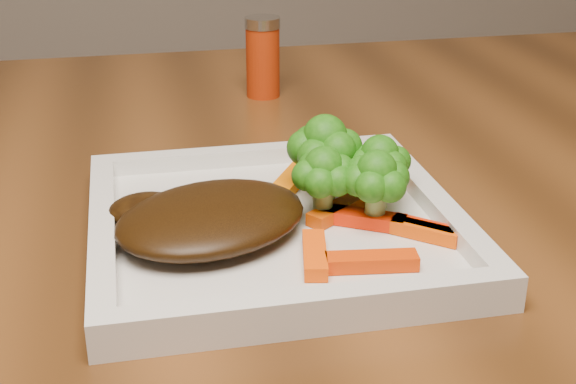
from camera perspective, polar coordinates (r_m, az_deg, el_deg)
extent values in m
cube|color=silver|center=(0.60, -0.93, -2.77)|extent=(0.27, 0.27, 0.01)
ellipsoid|color=black|center=(0.58, -5.46, -1.83)|extent=(0.18, 0.16, 0.03)
cube|color=red|center=(0.54, 5.98, -4.93)|extent=(0.06, 0.02, 0.01)
cube|color=#F32403|center=(0.59, 9.66, -2.59)|extent=(0.04, 0.04, 0.01)
cube|color=#FF4A04|center=(0.55, 1.91, -4.48)|extent=(0.03, 0.06, 0.01)
cube|color=#FF5A04|center=(0.67, 6.68, 0.82)|extent=(0.06, 0.03, 0.01)
cube|color=orange|center=(0.66, 0.33, 0.93)|extent=(0.05, 0.06, 0.01)
cube|color=red|center=(0.60, 5.42, -1.90)|extent=(0.06, 0.05, 0.01)
cube|color=#CF4103|center=(0.61, 3.55, -1.30)|extent=(0.06, 0.05, 0.01)
cylinder|color=#A32909|center=(0.93, -1.81, 9.56)|extent=(0.04, 0.04, 0.09)
cube|color=#F44F03|center=(0.58, 9.75, -2.80)|extent=(0.05, 0.04, 0.01)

